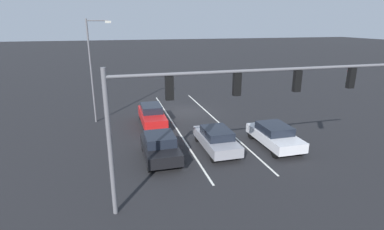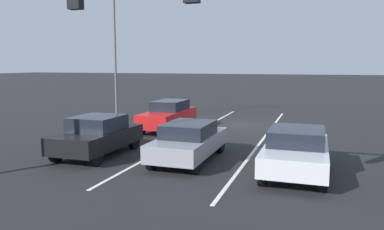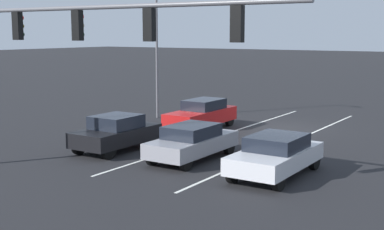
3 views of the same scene
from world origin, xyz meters
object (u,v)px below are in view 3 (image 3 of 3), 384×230
at_px(car_silver_leftlane_front, 276,154).
at_px(car_black_rightlane_front, 116,132).
at_px(street_lamp_right_shoulder, 159,40).
at_px(car_red_rightlane_second, 202,114).
at_px(traffic_signal_gantry, 66,40).
at_px(car_gray_midlane_front, 192,141).

xyz_separation_m(car_silver_leftlane_front, car_black_rightlane_front, (7.43, -0.05, 0.02)).
bearing_deg(street_lamp_right_shoulder, car_red_rightlane_second, 155.10).
bearing_deg(car_black_rightlane_front, traffic_signal_gantry, 113.66).
distance_m(car_gray_midlane_front, car_red_rightlane_second, 6.73).
relative_size(car_red_rightlane_second, street_lamp_right_shoulder, 0.59).
bearing_deg(car_black_rightlane_front, car_gray_midlane_front, -173.93).
height_order(car_gray_midlane_front, traffic_signal_gantry, traffic_signal_gantry).
xyz_separation_m(car_silver_leftlane_front, car_gray_midlane_front, (3.80, -0.43, -0.03)).
relative_size(car_silver_leftlane_front, traffic_signal_gantry, 0.34).
bearing_deg(car_gray_midlane_front, car_red_rightlane_second, -61.24).
bearing_deg(traffic_signal_gantry, car_gray_midlane_front, -107.20).
bearing_deg(car_red_rightlane_second, car_silver_leftlane_front, 138.03).
bearing_deg(traffic_signal_gantry, street_lamp_right_shoulder, -65.87).
bearing_deg(traffic_signal_gantry, car_black_rightlane_front, -66.34).
height_order(car_gray_midlane_front, street_lamp_right_shoulder, street_lamp_right_shoulder).
relative_size(car_black_rightlane_front, street_lamp_right_shoulder, 0.50).
xyz_separation_m(car_gray_midlane_front, car_black_rightlane_front, (3.62, 0.39, 0.05)).
bearing_deg(car_black_rightlane_front, car_silver_leftlane_front, 179.63).
xyz_separation_m(car_black_rightlane_front, traffic_signal_gantry, (-2.05, 4.69, 3.99)).
relative_size(car_red_rightlane_second, traffic_signal_gantry, 0.36).
height_order(car_black_rightlane_front, traffic_signal_gantry, traffic_signal_gantry).
relative_size(traffic_signal_gantry, street_lamp_right_shoulder, 1.64).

